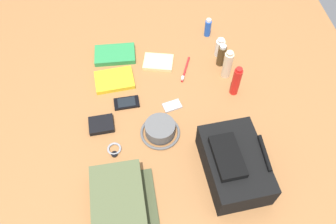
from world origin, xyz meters
name	(u,v)px	position (x,y,z in m)	size (l,w,h in m)	color
ground_plane	(168,118)	(0.00, 0.00, -0.01)	(2.64, 2.02, 0.02)	#A56B3B
backpack	(234,164)	(0.30, 0.23, 0.07)	(0.36, 0.25, 0.16)	black
toiletry_pouch	(120,200)	(0.38, -0.23, 0.04)	(0.28, 0.25, 0.09)	#56603D
bucket_hat	(160,130)	(0.08, -0.04, 0.03)	(0.18, 0.18, 0.07)	#606060
deodorant_spray	(208,28)	(-0.52, 0.28, 0.05)	(0.03, 0.03, 0.11)	blue
toothpaste_tube	(220,48)	(-0.36, 0.31, 0.05)	(0.05, 0.05, 0.11)	white
cologne_bottle	(222,55)	(-0.30, 0.31, 0.06)	(0.04, 0.04, 0.13)	#473319
lotion_bottle	(228,65)	(-0.22, 0.32, 0.08)	(0.04, 0.04, 0.16)	beige
sunscreen_spray	(236,81)	(-0.11, 0.33, 0.08)	(0.04, 0.04, 0.17)	red
paperback_novel	(115,55)	(-0.41, -0.23, 0.01)	(0.14, 0.21, 0.03)	#2D934C
travel_guidebook	(114,80)	(-0.24, -0.24, 0.01)	(0.15, 0.20, 0.02)	yellow
cell_phone	(127,103)	(-0.10, -0.19, 0.01)	(0.07, 0.12, 0.01)	black
media_player	(172,106)	(-0.06, 0.03, 0.01)	(0.07, 0.09, 0.01)	#B7B7BC
wristwatch	(114,150)	(0.14, -0.25, 0.01)	(0.07, 0.06, 0.01)	#99999E
toothbrush	(185,70)	(-0.27, 0.12, 0.01)	(0.16, 0.07, 0.02)	red
wallet	(101,125)	(0.01, -0.30, 0.01)	(0.09, 0.11, 0.02)	black
notepad	(158,62)	(-0.34, -0.01, 0.01)	(0.11, 0.15, 0.02)	beige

